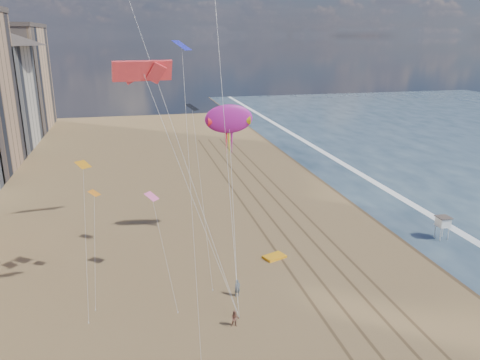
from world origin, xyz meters
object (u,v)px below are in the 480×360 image
(grounded_kite, at_px, (274,257))
(kite_flyer_a, at_px, (237,288))
(lifeguard_stand, at_px, (443,222))
(show_kite, at_px, (229,119))
(kite_flyer_b, at_px, (235,319))

(grounded_kite, relative_size, kite_flyer_a, 1.41)
(lifeguard_stand, relative_size, show_kite, 0.14)
(grounded_kite, distance_m, show_kite, 16.50)
(lifeguard_stand, bearing_deg, kite_flyer_b, -157.34)
(show_kite, xyz_separation_m, kite_flyer_b, (-3.43, -18.44, -13.97))
(show_kite, distance_m, kite_flyer_b, 23.38)
(grounded_kite, bearing_deg, lifeguard_stand, -20.46)
(kite_flyer_b, bearing_deg, show_kite, 91.77)
(kite_flyer_a, relative_size, kite_flyer_b, 1.13)
(grounded_kite, bearing_deg, kite_flyer_b, -142.69)
(show_kite, height_order, kite_flyer_a, show_kite)
(kite_flyer_a, height_order, kite_flyer_b, kite_flyer_a)
(lifeguard_stand, bearing_deg, grounded_kite, -179.24)
(kite_flyer_a, bearing_deg, grounded_kite, 31.03)
(grounded_kite, xyz_separation_m, kite_flyer_b, (-7.15, -11.67, 0.62))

